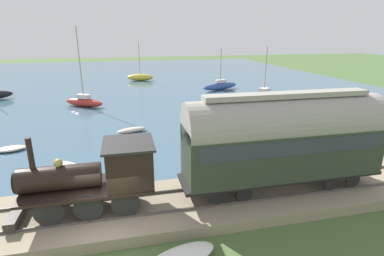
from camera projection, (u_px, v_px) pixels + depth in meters
The scene contains 12 objects.
ground_plane at pixel (110, 235), 12.44m from camera, with size 200.00×200.00×0.00m, color #476033.
harbor_water at pixel (118, 81), 53.06m from camera, with size 80.00×80.00×0.01m.
rail_embankment at pixel (111, 214), 13.47m from camera, with size 4.44×56.00×0.62m.
steam_locomotive at pixel (102, 172), 12.80m from camera, with size 2.35×6.02×3.47m.
passenger_coach at pixel (284, 137), 14.32m from camera, with size 2.41×10.04×4.81m.
sailboat_navy at pixel (264, 95), 37.96m from camera, with size 3.34×4.45×6.51m.
sailboat_yellow at pixel (140, 77), 52.86m from camera, with size 2.42×4.83×6.70m.
sailboat_red at pixel (84, 101), 34.16m from camera, with size 3.79×4.84×8.77m.
sailboat_blue at pixel (220, 86), 44.22m from camera, with size 3.22×6.14×5.93m.
rowboat_near_shore at pixel (132, 130), 25.25m from camera, with size 1.65×2.73×0.41m.
rowboat_mid_harbor at pixel (73, 167), 18.38m from camera, with size 2.62×2.55×0.32m.
rowboat_far_out at pixel (11, 149), 21.32m from camera, with size 1.49×2.12×0.30m.
Camera 1 is at (-11.01, -0.96, 8.00)m, focal length 28.00 mm.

